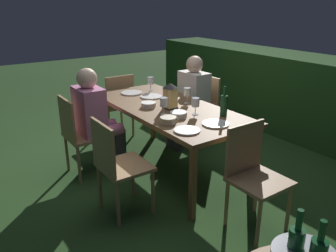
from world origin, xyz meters
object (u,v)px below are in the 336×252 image
at_px(green_bottle_on_table, 224,105).
at_px(wine_glass_c, 151,81).
at_px(dining_table, 168,111).
at_px(wine_glass_b, 164,103).
at_px(chair_head_far, 254,172).
at_px(plate_c, 187,130).
at_px(chair_side_left_b, 117,163).
at_px(plate_a, 151,97).
at_px(chair_side_right_a, 201,106).
at_px(bowl_olives, 148,104).
at_px(bowl_salad, 168,120).
at_px(chair_head_near, 117,103).
at_px(plate_d, 132,93).
at_px(plate_b, 215,124).
at_px(person_in_pink, 96,116).
at_px(lantern_centerpiece, 170,94).
at_px(bowl_bread, 178,114).
at_px(chair_side_left_a, 79,133).
at_px(wine_glass_a, 195,103).
at_px(wine_glass_d, 187,93).
at_px(person_in_cream, 190,97).

height_order(green_bottle_on_table, wine_glass_c, green_bottle_on_table).
xyz_separation_m(dining_table, wine_glass_b, (0.20, -0.19, 0.17)).
xyz_separation_m(chair_head_far, plate_c, (-0.52, -0.28, 0.26)).
bearing_deg(dining_table, chair_head_far, 0.00).
relative_size(chair_side_left_b, plate_a, 3.53).
relative_size(chair_side_right_a, bowl_olives, 5.62).
height_order(chair_side_right_a, plate_c, chair_side_right_a).
relative_size(dining_table, bowl_salad, 12.78).
height_order(chair_head_near, plate_a, chair_head_near).
bearing_deg(plate_d, chair_head_far, 1.77).
bearing_deg(plate_b, person_in_pink, -149.85).
bearing_deg(plate_c, chair_side_left_b, -115.29).
distance_m(person_in_pink, lantern_centerpiece, 0.83).
bearing_deg(bowl_bread, green_bottle_on_table, 60.44).
distance_m(green_bottle_on_table, wine_glass_c, 1.22).
bearing_deg(chair_side_left_a, chair_side_right_a, 90.00).
height_order(chair_side_left_b, plate_c, chair_side_left_b).
height_order(green_bottle_on_table, wine_glass_b, green_bottle_on_table).
relative_size(person_in_pink, bowl_olives, 7.43).
relative_size(wine_glass_c, plate_b, 0.70).
xyz_separation_m(chair_side_right_a, plate_c, (1.12, -1.11, 0.26)).
height_order(chair_side_left_b, wine_glass_b, wine_glass_b).
height_order(chair_head_near, bowl_salad, chair_head_near).
bearing_deg(chair_side_left_b, plate_a, 133.85).
distance_m(dining_table, plate_d, 0.68).
xyz_separation_m(chair_head_far, wine_glass_a, (-0.83, 0.06, 0.37)).
xyz_separation_m(plate_d, bowl_olives, (0.58, -0.12, 0.02)).
distance_m(chair_head_far, bowl_olives, 1.35).
bearing_deg(green_bottle_on_table, chair_side_left_b, -96.66).
bearing_deg(wine_glass_d, plate_b, -16.92).
relative_size(chair_head_far, chair_side_right_a, 1.00).
xyz_separation_m(chair_side_left_a, chair_head_near, (-0.78, 0.83, 0.00)).
xyz_separation_m(chair_head_near, plate_a, (0.80, 0.04, 0.26)).
height_order(chair_head_far, bowl_bread, chair_head_far).
bearing_deg(plate_d, bowl_salad, -12.18).
height_order(green_bottle_on_table, bowl_olives, green_bottle_on_table).
height_order(chair_head_near, green_bottle_on_table, green_bottle_on_table).
xyz_separation_m(wine_glass_c, bowl_bread, (1.00, -0.32, -0.09)).
xyz_separation_m(person_in_cream, bowl_salad, (0.87, -0.93, 0.13)).
xyz_separation_m(bowl_bread, bowl_salad, (0.09, -0.18, 0.00)).
distance_m(lantern_centerpiece, bowl_salad, 0.47).
bearing_deg(chair_side_right_a, plate_b, -35.13).
bearing_deg(chair_side_left_b, green_bottle_on_table, 83.34).
height_order(chair_side_left_a, wine_glass_d, wine_glass_d).
relative_size(chair_head_far, wine_glass_d, 5.15).
xyz_separation_m(chair_head_near, plate_d, (0.53, -0.06, 0.26)).
bearing_deg(wine_glass_a, chair_side_left_b, -86.67).
distance_m(wine_glass_d, plate_d, 0.76).
relative_size(chair_side_left_a, person_in_pink, 0.76).
distance_m(chair_head_near, bowl_bread, 1.58).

